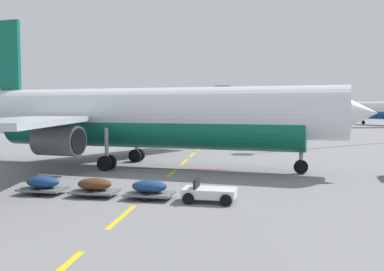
{
  "coord_description": "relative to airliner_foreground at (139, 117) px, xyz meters",
  "views": [
    {
      "loc": [
        23.26,
        -9.4,
        4.66
      ],
      "look_at": [
        18.2,
        29.8,
        2.05
      ],
      "focal_mm": 39.53,
      "sensor_mm": 36.0,
      "label": 1
    }
  ],
  "objects": [
    {
      "name": "apron_paint_markings",
      "position": [
        3.19,
        14.74,
        -3.95
      ],
      "size": [
        8.0,
        97.76,
        0.01
      ],
      "color": "yellow",
      "rests_on": "ground"
    },
    {
      "name": "airliner_foreground",
      "position": [
        0.0,
        0.0,
        0.0
      ],
      "size": [
        34.71,
        34.06,
        12.2
      ],
      "color": "silver",
      "rests_on": "ground"
    },
    {
      "name": "baggage_train",
      "position": [
        2.11,
        -11.57,
        -3.42
      ],
      "size": [
        11.68,
        2.49,
        1.14
      ],
      "color": "silver",
      "rests_on": "ground"
    },
    {
      "name": "terminal_satellite",
      "position": [
        -11.12,
        135.56,
        1.93
      ],
      "size": [
        67.82,
        25.39,
        13.32
      ],
      "color": "gray",
      "rests_on": "ground"
    }
  ]
}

